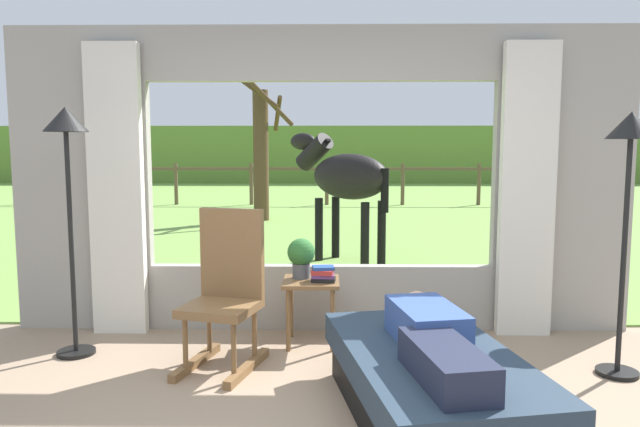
# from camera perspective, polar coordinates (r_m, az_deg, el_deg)

# --- Properties ---
(back_wall_with_window) EXTENTS (5.20, 0.12, 2.55)m
(back_wall_with_window) POSITION_cam_1_polar(r_m,az_deg,el_deg) (5.04, 0.08, 2.84)
(back_wall_with_window) COLOR #9E998E
(back_wall_with_window) RESTS_ON ground_plane
(curtain_panel_left) EXTENTS (0.44, 0.10, 2.40)m
(curtain_panel_left) POSITION_cam_1_polar(r_m,az_deg,el_deg) (5.21, -18.88, 2.07)
(curtain_panel_left) COLOR silver
(curtain_panel_left) RESTS_ON ground_plane
(curtain_panel_right) EXTENTS (0.44, 0.10, 2.40)m
(curtain_panel_right) POSITION_cam_1_polar(r_m,az_deg,el_deg) (5.16, 19.18, 2.02)
(curtain_panel_right) COLOR silver
(curtain_panel_right) RESTS_ON ground_plane
(outdoor_pasture_lawn) EXTENTS (36.00, 21.68, 0.02)m
(outdoor_pasture_lawn) POSITION_cam_1_polar(r_m,az_deg,el_deg) (16.00, 0.66, 0.88)
(outdoor_pasture_lawn) COLOR #759E47
(outdoor_pasture_lawn) RESTS_ON ground_plane
(distant_hill_ridge) EXTENTS (36.00, 2.00, 2.40)m
(distant_hill_ridge) POSITION_cam_1_polar(r_m,az_deg,el_deg) (25.77, 0.77, 5.65)
(distant_hill_ridge) COLOR olive
(distant_hill_ridge) RESTS_ON ground_plane
(recliner_sofa) EXTENTS (1.20, 1.84, 0.42)m
(recliner_sofa) POSITION_cam_1_polar(r_m,az_deg,el_deg) (3.58, 10.43, -15.81)
(recliner_sofa) COLOR black
(recliner_sofa) RESTS_ON ground_plane
(reclining_person) EXTENTS (0.44, 1.43, 0.22)m
(reclining_person) POSITION_cam_1_polar(r_m,az_deg,el_deg) (3.43, 10.67, -11.42)
(reclining_person) COLOR #334C8C
(reclining_person) RESTS_ON recliner_sofa
(rocking_chair) EXTENTS (0.62, 0.78, 1.12)m
(rocking_chair) POSITION_cam_1_polar(r_m,az_deg,el_deg) (4.34, -8.95, -7.24)
(rocking_chair) COLOR brown
(rocking_chair) RESTS_ON ground_plane
(side_table) EXTENTS (0.44, 0.44, 0.52)m
(side_table) POSITION_cam_1_polar(r_m,az_deg,el_deg) (4.74, -0.86, -7.47)
(side_table) COLOR brown
(side_table) RESTS_ON ground_plane
(potted_plant) EXTENTS (0.22, 0.22, 0.32)m
(potted_plant) POSITION_cam_1_polar(r_m,az_deg,el_deg) (4.75, -1.81, -4.04)
(potted_plant) COLOR #4C5156
(potted_plant) RESTS_ON side_table
(book_stack) EXTENTS (0.19, 0.16, 0.12)m
(book_stack) POSITION_cam_1_polar(r_m,az_deg,el_deg) (4.65, 0.28, -5.81)
(book_stack) COLOR black
(book_stack) RESTS_ON side_table
(floor_lamp_left) EXTENTS (0.32, 0.32, 1.85)m
(floor_lamp_left) POSITION_cam_1_polar(r_m,az_deg,el_deg) (4.74, -23.02, 5.07)
(floor_lamp_left) COLOR black
(floor_lamp_left) RESTS_ON ground_plane
(floor_lamp_right) EXTENTS (0.32, 0.32, 1.79)m
(floor_lamp_right) POSITION_cam_1_polar(r_m,az_deg,el_deg) (4.46, 27.44, 4.21)
(floor_lamp_right) COLOR black
(floor_lamp_right) RESTS_ON ground_plane
(horse) EXTENTS (1.52, 1.54, 1.73)m
(horse) POSITION_cam_1_polar(r_m,az_deg,el_deg) (7.88, 2.42, 3.46)
(horse) COLOR black
(horse) RESTS_ON outdoor_pasture_lawn
(pasture_tree) EXTENTS (1.21, 1.21, 2.99)m
(pasture_tree) POSITION_cam_1_polar(r_m,az_deg,el_deg) (12.46, -5.61, 5.97)
(pasture_tree) COLOR #4C3823
(pasture_tree) RESTS_ON outdoor_pasture_lawn
(pasture_fence_line) EXTENTS (16.10, 0.10, 1.10)m
(pasture_fence_line) POSITION_cam_1_polar(r_m,az_deg,el_deg) (15.74, 0.66, 3.47)
(pasture_fence_line) COLOR brown
(pasture_fence_line) RESTS_ON outdoor_pasture_lawn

